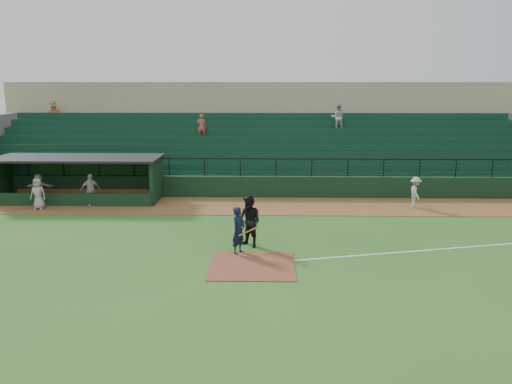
{
  "coord_description": "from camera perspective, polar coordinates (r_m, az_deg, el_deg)",
  "views": [
    {
      "loc": [
        0.52,
        -18.25,
        6.34
      ],
      "look_at": [
        0.0,
        5.0,
        1.4
      ],
      "focal_mm": 36.14,
      "sensor_mm": 36.0,
      "label": 1
    }
  ],
  "objects": [
    {
      "name": "dugout_player_c",
      "position": [
        30.03,
        -22.87,
        0.43
      ],
      "size": [
        1.48,
        0.58,
        1.56
      ],
      "primitive_type": "imported",
      "rotation": [
        0.0,
        0.0,
        3.22
      ],
      "color": "#A29E98",
      "rests_on": "warning_track"
    },
    {
      "name": "ground",
      "position": [
        19.33,
        -0.34,
        -7.15
      ],
      "size": [
        90.0,
        90.0,
        0.0
      ],
      "primitive_type": "plane",
      "color": "#2C5E1E",
      "rests_on": "ground"
    },
    {
      "name": "dugout",
      "position": [
        30.07,
        -18.72,
        1.76
      ],
      "size": [
        8.9,
        3.2,
        2.42
      ],
      "color": "black",
      "rests_on": "ground"
    },
    {
      "name": "umpire",
      "position": [
        20.18,
        -0.72,
        -3.28
      ],
      "size": [
        1.26,
        1.24,
        2.05
      ],
      "primitive_type": "imported",
      "rotation": [
        0.0,
        0.0,
        -0.71
      ],
      "color": "black",
      "rests_on": "ground"
    },
    {
      "name": "warning_track",
      "position": [
        27.01,
        0.14,
        -1.55
      ],
      "size": [
        40.0,
        4.0,
        0.03
      ],
      "primitive_type": "cube",
      "color": "brown",
      "rests_on": "ground"
    },
    {
      "name": "foul_line",
      "position": [
        21.78,
        21.42,
        -5.77
      ],
      "size": [
        17.49,
        4.44,
        0.01
      ],
      "primitive_type": "cube",
      "rotation": [
        0.0,
        0.0,
        0.24
      ],
      "color": "white",
      "rests_on": "ground"
    },
    {
      "name": "batter_at_plate",
      "position": [
        19.39,
        -1.93,
        -4.28
      ],
      "size": [
        1.15,
        0.79,
        1.82
      ],
      "color": "black",
      "rests_on": "ground"
    },
    {
      "name": "dugout_player_a",
      "position": [
        28.21,
        -17.86,
        0.24
      ],
      "size": [
        1.07,
        0.8,
        1.69
      ],
      "primitive_type": "imported",
      "rotation": [
        0.0,
        0.0,
        0.44
      ],
      "color": "#A8A39E",
      "rests_on": "warning_track"
    },
    {
      "name": "home_plate_dirt",
      "position": [
        18.38,
        -0.43,
        -8.13
      ],
      "size": [
        3.0,
        3.0,
        0.03
      ],
      "primitive_type": "cube",
      "color": "brown",
      "rests_on": "ground"
    },
    {
      "name": "dugout_player_b",
      "position": [
        28.38,
        -22.99,
        -0.18
      ],
      "size": [
        0.78,
        0.52,
        1.59
      ],
      "primitive_type": "imported",
      "rotation": [
        0.0,
        0.0,
        -0.02
      ],
      "color": "#A49F99",
      "rests_on": "warning_track"
    },
    {
      "name": "runner",
      "position": [
        27.69,
        17.24,
        -0.04
      ],
      "size": [
        0.6,
        1.04,
        1.6
      ],
      "primitive_type": "imported",
      "rotation": [
        0.0,
        0.0,
        1.56
      ],
      "color": "#A7A19C",
      "rests_on": "warning_track"
    },
    {
      "name": "stadium_structure",
      "position": [
        34.95,
        0.42,
        5.35
      ],
      "size": [
        38.0,
        13.08,
        6.4
      ],
      "color": "black",
      "rests_on": "ground"
    }
  ]
}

